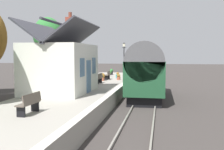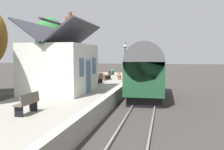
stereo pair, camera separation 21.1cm
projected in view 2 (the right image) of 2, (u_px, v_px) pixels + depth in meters
The scene contains 18 objects.
ground_plane at pixel (135, 100), 20.11m from camera, with size 160.00×160.00×0.00m, color #383330.
platform at pixel (89, 92), 20.77m from camera, with size 32.00×5.26×0.99m, color gray.
platform_edge_coping at pixel (119, 87), 20.26m from camera, with size 32.00×0.36×0.02m, color beige.
rail_near at pixel (156, 100), 19.79m from camera, with size 52.00×0.08×0.14m, color gray.
rail_far at pixel (137, 99), 20.07m from camera, with size 52.00×0.08×0.14m, color gray.
train at pixel (147, 71), 20.64m from camera, with size 8.25×2.73×4.32m.
station_building at pixel (61, 66), 17.41m from camera, with size 5.92×3.86×5.48m.
bench_near_building at pixel (108, 75), 26.21m from camera, with size 1.41×0.45×0.88m.
bench_by_lamp at pixel (28, 103), 10.95m from camera, with size 1.41×0.48×0.88m.
bench_platform_end at pixel (99, 78), 22.57m from camera, with size 1.41×0.46×0.88m.
planter_edge_far at pixel (103, 77), 24.87m from camera, with size 0.50×0.50×0.76m.
planter_edge_near at pixel (96, 75), 28.30m from camera, with size 0.84×0.32×0.55m.
planter_under_sign at pixel (119, 75), 28.07m from camera, with size 0.75×0.32×0.60m.
planter_corner_building at pixel (111, 73), 29.82m from camera, with size 0.43×0.43×0.72m.
planter_bench_left at pixel (113, 72), 32.28m from camera, with size 0.38×0.38×0.74m.
planter_by_door at pixel (119, 77), 25.74m from camera, with size 0.35×0.35×0.62m.
lamp_post_platform at pixel (125, 53), 29.00m from camera, with size 0.32×0.50×3.80m.
tree_distant at pixel (49, 35), 31.55m from camera, with size 3.26×3.47×7.89m.
Camera 2 is at (-19.86, -2.16, 3.46)m, focal length 42.43 mm.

